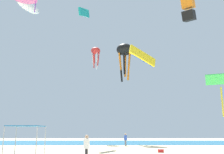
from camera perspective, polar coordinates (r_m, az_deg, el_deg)
The scene contains 12 objects.
ocean_strip at distance 48.56m, azimuth 0.50°, elevation -14.82°, with size 110.00×18.49×0.03m, color #1E6B93.
canopy_tent at distance 22.82m, azimuth -19.13°, elevation -10.95°, with size 2.72×2.67×2.58m.
person_near_tent at distance 36.87m, azimuth 3.11°, elevation -13.96°, with size 0.43×0.47×1.82m.
person_leftmost at distance 19.16m, azimuth -5.89°, elevation -15.38°, with size 0.44×0.50×1.86m.
cooler_box at distance 26.70m, azimuth 11.14°, elevation -16.31°, with size 0.57×0.37×0.35m.
kite_octopus_black at distance 47.79m, azimuth 2.89°, elevation 5.89°, with size 3.98×3.98×7.31m.
kite_parafoil_yellow at distance 26.30m, azimuth 7.04°, elevation 4.77°, with size 3.01×2.11×2.12m.
kite_inflatable_white at distance 42.27m, azimuth -18.69°, elevation 15.04°, with size 3.16×4.64×1.61m.
kite_diamond_green at distance 28.84m, azimuth 23.63°, elevation -0.91°, with size 3.77×3.75×4.28m.
kite_box_orange at distance 38.43m, azimuth 17.18°, elevation 14.58°, with size 2.36×2.44×3.68m.
kite_octopus_red at distance 50.64m, azimuth -3.81°, elevation 5.81°, with size 2.54×2.54×4.48m.
kite_parafoil_teal at distance 46.23m, azimuth -6.46°, elevation 14.48°, with size 1.56×4.68×2.88m.
Camera 1 is at (-0.43, -20.52, 2.14)m, focal length 39.72 mm.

